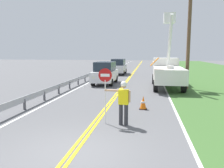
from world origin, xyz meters
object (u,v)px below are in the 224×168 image
stop_sign_paddle (105,83)px  utility_pole_near (189,33)px  oncoming_suv_nearest (105,73)px  traffic_cone_lead (143,103)px  utility_bucket_truck (167,71)px  oncoming_suv_second (118,67)px  flagger_worker (123,100)px

stop_sign_paddle → utility_pole_near: (4.86, 9.93, 2.77)m
oncoming_suv_nearest → traffic_cone_lead: bearing=-67.3°
oncoming_suv_nearest → utility_pole_near: 8.14m
utility_bucket_truck → oncoming_suv_second: utility_bucket_truck is taller
oncoming_suv_second → utility_pole_near: utility_pole_near is taller
stop_sign_paddle → traffic_cone_lead: bearing=60.7°
flagger_worker → oncoming_suv_nearest: (-3.06, 11.85, 0.01)m
flagger_worker → oncoming_suv_second: 21.60m
oncoming_suv_second → traffic_cone_lead: bearing=-78.4°
flagger_worker → stop_sign_paddle: (-0.77, 0.08, 0.66)m
stop_sign_paddle → utility_bucket_truck: size_ratio=0.34×
flagger_worker → oncoming_suv_second: bearing=98.2°
oncoming_suv_nearest → stop_sign_paddle: bearing=-79.0°
flagger_worker → oncoming_suv_second: (-3.06, 21.38, 0.01)m
utility_bucket_truck → traffic_cone_lead: bearing=-102.8°
utility_bucket_truck → traffic_cone_lead: 8.23m
utility_bucket_truck → oncoming_suv_nearest: 5.74m
oncoming_suv_second → traffic_cone_lead: 19.01m
flagger_worker → stop_sign_paddle: bearing=174.2°
flagger_worker → stop_sign_paddle: 1.02m
oncoming_suv_second → stop_sign_paddle: bearing=-83.8°
utility_pole_near → oncoming_suv_second: bearing=122.2°
utility_bucket_truck → utility_pole_near: size_ratio=0.79×
stop_sign_paddle → oncoming_suv_second: stop_sign_paddle is taller
oncoming_suv_nearest → oncoming_suv_second: (-0.01, 9.53, 0.00)m
oncoming_suv_second → utility_pole_near: bearing=-57.8°
utility_pole_near → traffic_cone_lead: size_ratio=12.26×
utility_bucket_truck → oncoming_suv_nearest: size_ratio=1.47×
utility_pole_near → traffic_cone_lead: bearing=-114.8°
stop_sign_paddle → utility_pole_near: utility_pole_near is taller
utility_pole_near → utility_bucket_truck: bearing=154.8°
flagger_worker → utility_bucket_truck: size_ratio=0.27×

